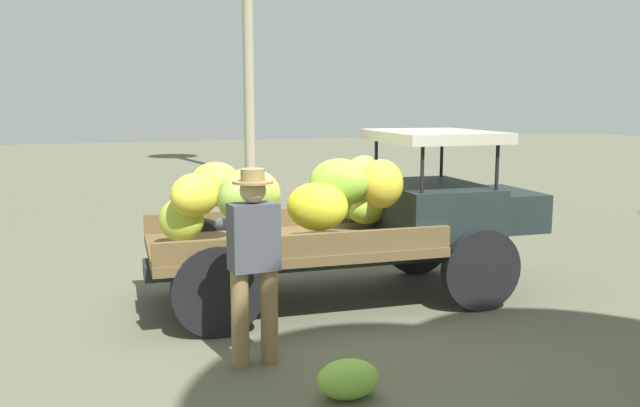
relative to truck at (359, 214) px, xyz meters
The scene contains 4 objects.
ground_plane 1.20m from the truck, 163.32° to the right, with size 60.00×60.00×0.00m, color #5E5E49.
truck is the anchor object (origin of this frame).
farmer 2.11m from the truck, 137.65° to the right, with size 0.53×0.47×1.68m.
loose_banana_bunch 2.67m from the truck, 114.80° to the right, with size 0.49×0.36×0.30m, color #87BC3E.
Camera 1 is at (-2.23, -6.57, 2.24)m, focal length 37.81 mm.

